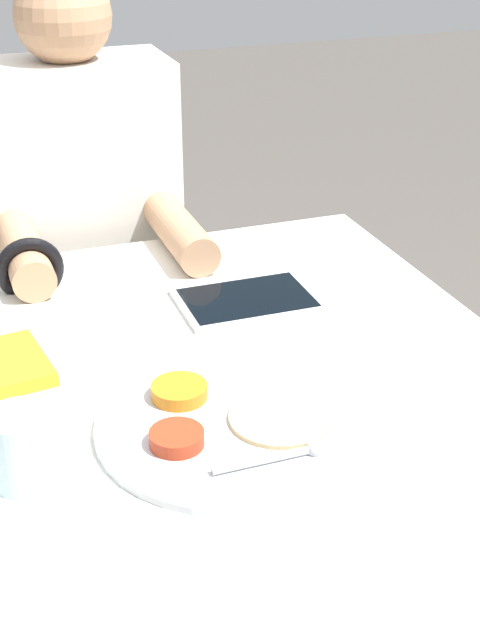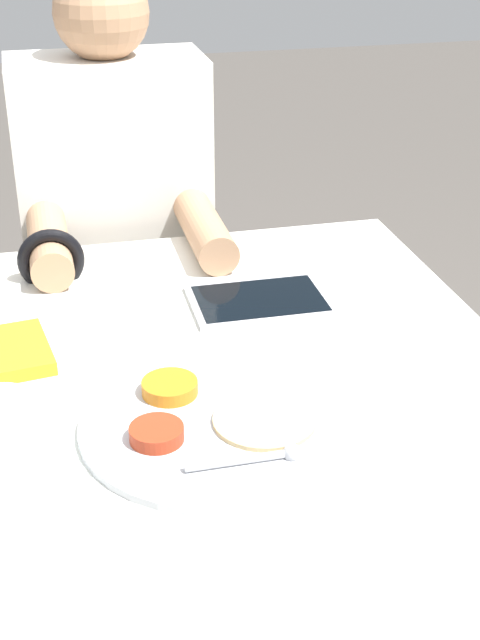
{
  "view_description": "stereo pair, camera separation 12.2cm",
  "coord_description": "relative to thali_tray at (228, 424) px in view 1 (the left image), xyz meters",
  "views": [
    {
      "loc": [
        -0.26,
        -0.95,
        1.39
      ],
      "look_at": [
        0.11,
        0.06,
        0.82
      ],
      "focal_mm": 50.0,
      "sensor_mm": 36.0,
      "label": 1
    },
    {
      "loc": [
        -0.14,
        -0.99,
        1.39
      ],
      "look_at": [
        0.11,
        0.06,
        0.82
      ],
      "focal_mm": 50.0,
      "sensor_mm": 36.0,
      "label": 2
    }
  ],
  "objects": [
    {
      "name": "drinking_glass",
      "position": [
        -0.25,
        -0.02,
        0.04
      ],
      "size": [
        0.08,
        0.08,
        0.09
      ],
      "color": "silver",
      "rests_on": "dining_table"
    },
    {
      "name": "thali_tray",
      "position": [
        0.0,
        0.0,
        0.0
      ],
      "size": [
        0.34,
        0.34,
        0.03
      ],
      "color": "#B7BABF",
      "rests_on": "dining_table"
    },
    {
      "name": "tablet_device",
      "position": [
        0.14,
        0.32,
        -0.0
      ],
      "size": [
        0.22,
        0.15,
        0.01
      ],
      "color": "#B7B7BC",
      "rests_on": "dining_table"
    },
    {
      "name": "person_diner",
      "position": [
        -0.03,
        0.77,
        -0.19
      ],
      "size": [
        0.37,
        0.46,
        1.22
      ],
      "color": "black",
      "rests_on": "ground_plane"
    },
    {
      "name": "dining_table",
      "position": [
        -0.04,
        0.1,
        -0.39
      ],
      "size": [
        1.0,
        1.05,
        0.76
      ],
      "color": "silver",
      "rests_on": "ground_plane"
    }
  ]
}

